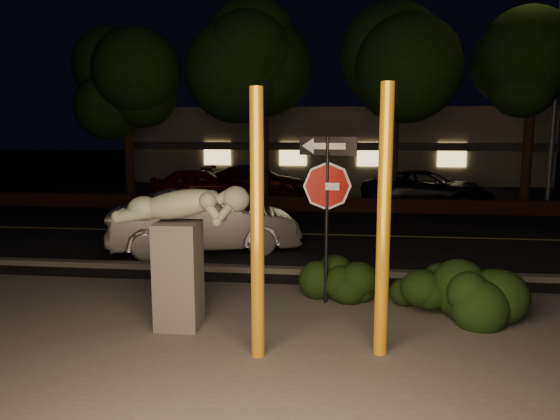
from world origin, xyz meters
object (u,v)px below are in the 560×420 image
Objects in this scene: yellow_pole_left at (257,227)px; parked_car_red at (201,185)px; parked_car_dark at (427,189)px; silver_sedan at (204,222)px; sculpture at (180,241)px; signpost at (327,187)px; yellow_pole_right at (384,223)px; parked_car_darkred at (257,181)px; streetlight at (553,64)px.

parked_car_red is (-4.71, 14.62, -1.11)m from yellow_pole_left.
parked_car_dark is (8.94, -0.35, -0.01)m from parked_car_red.
silver_sedan reaches higher than parked_car_red.
parked_car_dark is at bearing -105.00° from parked_car_red.
parked_car_dark is at bearing 65.88° from sculpture.
yellow_pole_left reaches higher than signpost.
yellow_pole_right reaches higher than signpost.
parked_car_darkred is (-4.37, 16.28, -1.16)m from yellow_pole_right.
yellow_pole_left reaches higher than parked_car_red.
sculpture is at bearing -135.18° from signpost.
yellow_pole_left is at bearing -136.29° from streetlight.
sculpture is (-2.16, -1.41, -0.70)m from signpost.
yellow_pole_right is 15.73m from parked_car_red.
yellow_pole_left is at bearing 178.14° from parked_car_dark.
streetlight is 13.85m from parked_car_red.
parked_car_red is (-5.53, 12.29, -1.38)m from signpost.
silver_sedan is at bearing -177.53° from parked_car_darkred.
signpost is (0.83, 2.33, 0.28)m from yellow_pole_left.
yellow_pole_right is 16.89m from parked_car_darkred.
sculpture reaches higher than parked_car_dark.
silver_sedan reaches higher than parked_car_dark.
sculpture is 0.55× the size of parked_car_red.
signpost is 14.22m from streetlight.
signpost is at bearing 31.67° from sculpture.
silver_sedan is 10.58m from parked_car_dark.
parked_car_dark is at bearing 79.54° from yellow_pole_right.
sculpture is 14.48m from parked_car_dark.
yellow_pole_left reaches higher than parked_car_darkred.
signpost is at bearing -156.85° from silver_sedan.
parked_car_red is 0.82× the size of parked_car_dark.
sculpture reaches higher than parked_car_red.
signpost is at bearing -168.54° from parked_car_red.
parked_car_dark is (-4.13, 0.30, -4.55)m from streetlight.
parked_car_dark reaches higher than parked_car_darkred.
signpost reaches higher than parked_car_red.
yellow_pole_right is 0.91× the size of parked_car_red.
yellow_pole_left is 1.62× the size of sculpture.
yellow_pole_right is at bearing -168.91° from parked_car_red.
parked_car_darkred is 0.94× the size of parked_car_dark.
parked_car_red is at bearing 134.35° from parked_car_darkred.
signpost is 4.93m from silver_sedan.
signpost is (-0.82, 2.06, 0.24)m from yellow_pole_right.
sculpture is at bearing -142.01° from streetlight.
yellow_pole_right reaches higher than parked_car_dark.
parked_car_dark is at bearing 73.51° from yellow_pole_left.
yellow_pole_right is 1.26× the size of signpost.
yellow_pole_left is 6.44m from silver_sedan.
yellow_pole_right is at bearing -13.76° from sculpture.
signpost is at bearing -165.91° from parked_car_darkred.
parked_car_red is (-6.35, 14.35, -1.14)m from yellow_pole_right.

